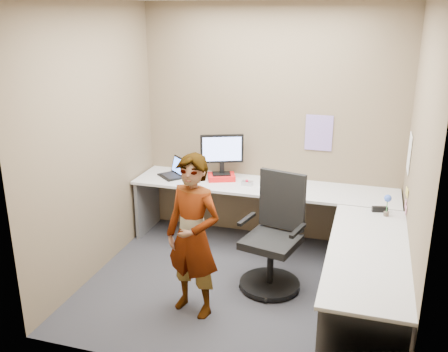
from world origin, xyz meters
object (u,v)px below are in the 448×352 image
(desk, at_px, (293,222))
(office_chair, at_px, (274,243))
(person, at_px, (193,237))
(monitor, at_px, (222,151))

(desk, bearing_deg, office_chair, -117.36)
(desk, height_order, person, person)
(desk, xyz_separation_m, monitor, (-0.94, 0.67, 0.48))
(desk, relative_size, monitor, 6.33)
(office_chair, relative_size, person, 0.76)
(person, bearing_deg, monitor, 113.62)
(office_chair, height_order, person, person)
(monitor, height_order, person, person)
(monitor, bearing_deg, person, -103.93)
(desk, height_order, monitor, monitor)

